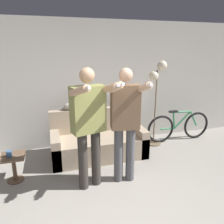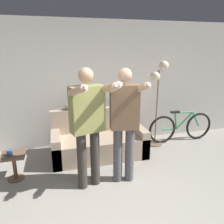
# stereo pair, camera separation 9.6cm
# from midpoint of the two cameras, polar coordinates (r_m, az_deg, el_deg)

# --- Properties ---
(wall_back) EXTENTS (10.00, 0.05, 2.60)m
(wall_back) POSITION_cam_midpoint_polar(r_m,az_deg,el_deg) (4.61, -6.41, 7.01)
(wall_back) COLOR beige
(wall_back) RESTS_ON ground_plane
(couch) EXTENTS (1.78, 0.81, 0.89)m
(couch) POSITION_cam_midpoint_polar(r_m,az_deg,el_deg) (4.32, -2.82, -7.77)
(couch) COLOR tan
(couch) RESTS_ON ground_plane
(person_left) EXTENTS (0.65, 0.75, 1.79)m
(person_left) POSITION_cam_midpoint_polar(r_m,az_deg,el_deg) (3.09, -5.46, -2.27)
(person_left) COLOR #38332D
(person_left) RESTS_ON ground_plane
(person_right) EXTENTS (0.55, 0.70, 1.78)m
(person_right) POSITION_cam_midpoint_polar(r_m,az_deg,el_deg) (3.23, 4.13, -1.91)
(person_right) COLOR #56565B
(person_right) RESTS_ON ground_plane
(cat) EXTENTS (0.40, 0.15, 0.17)m
(cat) POSITION_cam_midpoint_polar(r_m,az_deg,el_deg) (4.30, -9.64, 1.62)
(cat) COLOR #B7AD9E
(cat) RESTS_ON couch
(floor_lamp) EXTENTS (0.38, 0.34, 1.80)m
(floor_lamp) POSITION_cam_midpoint_polar(r_m,az_deg,el_deg) (4.61, 12.66, 7.55)
(floor_lamp) COLOR #756047
(floor_lamp) RESTS_ON ground_plane
(side_table) EXTENTS (0.36, 0.36, 0.44)m
(side_table) POSITION_cam_midpoint_polar(r_m,az_deg,el_deg) (3.85, -23.57, -11.82)
(side_table) COLOR brown
(side_table) RESTS_ON ground_plane
(cup) EXTENTS (0.09, 0.09, 0.09)m
(cup) POSITION_cam_midpoint_polar(r_m,az_deg,el_deg) (3.76, -24.53, -9.61)
(cup) COLOR #3D6693
(cup) RESTS_ON side_table
(bicycle) EXTENTS (1.55, 0.07, 0.72)m
(bicycle) POSITION_cam_midpoint_polar(r_m,az_deg,el_deg) (5.17, 18.04, -3.77)
(bicycle) COLOR black
(bicycle) RESTS_ON ground_plane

